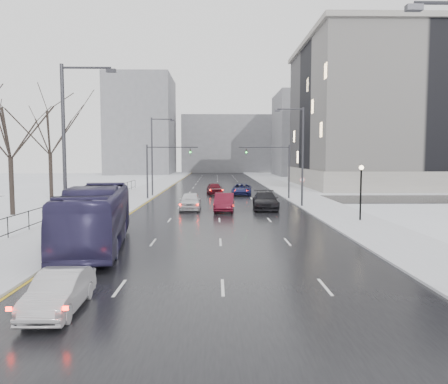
{
  "coord_description": "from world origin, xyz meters",
  "views": [
    {
      "loc": [
        -0.24,
        -3.6,
        5.13
      ],
      "look_at": [
        0.33,
        28.52,
        2.5
      ],
      "focal_mm": 35.0,
      "sensor_mm": 36.0,
      "label": 1
    }
  ],
  "objects": [
    {
      "name": "streetlight_r_mid",
      "position": [
        8.17,
        40.0,
        5.62
      ],
      "size": [
        2.95,
        0.25,
        10.0
      ],
      "color": "#2D2D33",
      "rests_on": "ground"
    },
    {
      "name": "no_uturn_sign",
      "position": [
        9.2,
        44.0,
        2.3
      ],
      "size": [
        0.6,
        0.06,
        2.7
      ],
      "color": "#2D2D33",
      "rests_on": "sidewalk_right"
    },
    {
      "name": "mast_signal_left",
      "position": [
        -7.33,
        48.0,
        4.11
      ],
      "size": [
        6.1,
        0.33,
        6.5
      ],
      "color": "#2D2D33",
      "rests_on": "ground"
    },
    {
      "name": "bldg_far_center",
      "position": [
        4.0,
        140.0,
        9.0
      ],
      "size": [
        30.0,
        18.0,
        18.0
      ],
      "primitive_type": "cube",
      "color": "slate",
      "rests_on": "ground"
    },
    {
      "name": "streetlight_l_near",
      "position": [
        -8.17,
        20.0,
        5.62
      ],
      "size": [
        2.95,
        0.25,
        10.0
      ],
      "color": "#2D2D33",
      "rests_on": "ground"
    },
    {
      "name": "sedan_left_near",
      "position": [
        -5.41,
        10.49,
        0.7
      ],
      "size": [
        1.48,
        4.04,
        1.32
      ],
      "primitive_type": "imported",
      "rotation": [
        0.0,
        0.0,
        0.02
      ],
      "color": "#A7A5AA",
      "rests_on": "road"
    },
    {
      "name": "sedan_center_near",
      "position": [
        -2.73,
        37.93,
        0.88
      ],
      "size": [
        2.01,
        4.95,
        1.68
      ],
      "primitive_type": "imported",
      "rotation": [
        0.0,
        0.0,
        0.0
      ],
      "color": "silver",
      "rests_on": "road"
    },
    {
      "name": "iron_fence",
      "position": [
        -13.0,
        30.0,
        0.91
      ],
      "size": [
        0.06,
        70.0,
        1.3
      ],
      "color": "black",
      "rests_on": "sidewalk_left"
    },
    {
      "name": "sidewalk_left",
      "position": [
        -10.5,
        60.0,
        0.08
      ],
      "size": [
        5.0,
        150.0,
        0.16
      ],
      "primitive_type": "cube",
      "color": "silver",
      "rests_on": "ground"
    },
    {
      "name": "bus",
      "position": [
        -7.0,
        20.8,
        1.76
      ],
      "size": [
        4.53,
        12.6,
        3.43
      ],
      "primitive_type": "imported",
      "rotation": [
        0.0,
        0.0,
        0.14
      ],
      "color": "#2C274C",
      "rests_on": "road"
    },
    {
      "name": "road",
      "position": [
        0.0,
        60.0,
        0.02
      ],
      "size": [
        16.0,
        150.0,
        0.04
      ],
      "primitive_type": "cube",
      "color": "black",
      "rests_on": "ground"
    },
    {
      "name": "tree_park_d",
      "position": [
        -17.8,
        34.0,
        0.0
      ],
      "size": [
        8.75,
        8.75,
        12.5
      ],
      "primitive_type": null,
      "color": "black",
      "rests_on": "ground"
    },
    {
      "name": "cross_road",
      "position": [
        0.0,
        48.0,
        0.02
      ],
      "size": [
        130.0,
        10.0,
        0.04
      ],
      "primitive_type": "cube",
      "color": "black",
      "rests_on": "ground"
    },
    {
      "name": "sedan_right_near",
      "position": [
        0.5,
        36.89,
        0.87
      ],
      "size": [
        2.05,
        5.12,
        1.66
      ],
      "primitive_type": "imported",
      "rotation": [
        0.0,
        0.0,
        -0.06
      ],
      "color": "#570E1E",
      "rests_on": "road"
    },
    {
      "name": "park_strip",
      "position": [
        -20.0,
        60.0,
        0.06
      ],
      "size": [
        14.0,
        150.0,
        0.12
      ],
      "primitive_type": "cube",
      "color": "white",
      "rests_on": "ground"
    },
    {
      "name": "streetlight_l_far",
      "position": [
        -8.17,
        52.0,
        5.62
      ],
      "size": [
        2.95,
        0.25,
        10.0
      ],
      "color": "#2D2D33",
      "rests_on": "ground"
    },
    {
      "name": "sidewalk_right",
      "position": [
        10.5,
        60.0,
        0.08
      ],
      "size": [
        5.0,
        150.0,
        0.16
      ],
      "primitive_type": "cube",
      "color": "silver",
      "rests_on": "ground"
    },
    {
      "name": "tree_park_e",
      "position": [
        -18.2,
        44.0,
        0.0
      ],
      "size": [
        9.45,
        9.45,
        13.5
      ],
      "primitive_type": null,
      "color": "black",
      "rests_on": "ground"
    },
    {
      "name": "sedan_right_cross",
      "position": [
        3.1,
        53.78,
        0.78
      ],
      "size": [
        2.99,
        5.56,
        1.48
      ],
      "primitive_type": "imported",
      "rotation": [
        0.0,
        0.0,
        -0.1
      ],
      "color": "#1B1E51",
      "rests_on": "road"
    },
    {
      "name": "bldg_far_left",
      "position": [
        -22.0,
        125.0,
        14.0
      ],
      "size": [
        18.0,
        22.0,
        28.0
      ],
      "primitive_type": "cube",
      "color": "slate",
      "rests_on": "ground"
    },
    {
      "name": "mast_signal_right",
      "position": [
        7.33,
        48.0,
        4.11
      ],
      "size": [
        6.1,
        0.33,
        6.5
      ],
      "color": "#2D2D33",
      "rests_on": "ground"
    },
    {
      "name": "sedan_right_far",
      "position": [
        4.5,
        38.22,
        0.89
      ],
      "size": [
        2.66,
        5.96,
        1.7
      ],
      "primitive_type": "imported",
      "rotation": [
        0.0,
        0.0,
        -0.05
      ],
      "color": "black",
      "rests_on": "road"
    },
    {
      "name": "bldg_far_right",
      "position": [
        28.0,
        115.0,
        11.0
      ],
      "size": [
        24.0,
        20.0,
        22.0
      ],
      "primitive_type": "cube",
      "color": "slate",
      "rests_on": "ground"
    },
    {
      "name": "civic_building",
      "position": [
        35.0,
        72.0,
        11.21
      ],
      "size": [
        41.0,
        31.0,
        24.8
      ],
      "color": "gray",
      "rests_on": "ground"
    },
    {
      "name": "lamppost_r_mid",
      "position": [
        11.0,
        30.0,
        2.94
      ],
      "size": [
        0.36,
        0.36,
        4.28
      ],
      "color": "black",
      "rests_on": "sidewalk_right"
    },
    {
      "name": "sedan_center_far",
      "position": [
        -0.5,
        54.69,
        0.83
      ],
      "size": [
        2.41,
        4.82,
        1.58
      ],
      "primitive_type": "imported",
      "rotation": [
        0.0,
        0.0,
        0.12
      ],
      "color": "#4A0C16",
      "rests_on": "road"
    }
  ]
}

